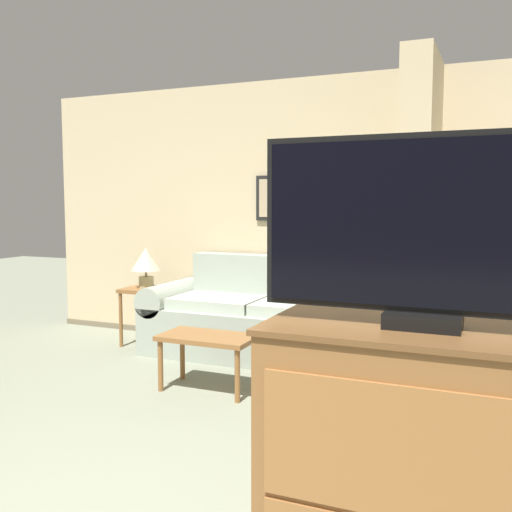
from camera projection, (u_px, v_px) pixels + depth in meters
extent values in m
cube|color=#CCB78E|center=(326.00, 215.00, 5.45)|extent=(6.24, 0.12, 2.60)
cube|color=#70644E|center=(323.00, 347.00, 5.50)|extent=(6.24, 0.02, 0.06)
cube|color=black|center=(278.00, 198.00, 5.54)|extent=(0.46, 0.02, 0.44)
cube|color=tan|center=(278.00, 198.00, 5.53)|extent=(0.39, 0.01, 0.37)
cube|color=#CCB78E|center=(419.00, 218.00, 4.64)|extent=(0.24, 0.86, 2.60)
cube|color=#99A393|center=(261.00, 333.00, 5.25)|extent=(1.66, 0.84, 0.44)
cube|color=#99A393|center=(274.00, 280.00, 5.50)|extent=(1.66, 0.20, 0.47)
cube|color=#99A393|center=(171.00, 324.00, 5.63)|extent=(0.26, 0.84, 0.44)
cylinder|color=#99A393|center=(171.00, 297.00, 5.60)|extent=(0.28, 0.84, 0.28)
cube|color=#99A393|center=(364.00, 343.00, 4.88)|extent=(0.26, 0.84, 0.44)
cylinder|color=#99A393|center=(365.00, 311.00, 4.85)|extent=(0.28, 0.84, 0.28)
cube|color=#AAB5A4|center=(218.00, 302.00, 5.34)|extent=(0.81, 0.60, 0.10)
cube|color=#AAB5A4|center=(302.00, 308.00, 5.02)|extent=(0.81, 0.60, 0.10)
cube|color=brown|center=(208.00, 337.00, 4.31)|extent=(0.72, 0.40, 0.04)
cylinder|color=brown|center=(161.00, 366.00, 4.31)|extent=(0.04, 0.04, 0.39)
cylinder|color=brown|center=(237.00, 376.00, 4.06)|extent=(0.04, 0.04, 0.39)
cylinder|color=brown|center=(182.00, 355.00, 4.61)|extent=(0.04, 0.04, 0.39)
cylinder|color=brown|center=(255.00, 364.00, 4.35)|extent=(0.04, 0.04, 0.39)
cube|color=brown|center=(146.00, 290.00, 5.69)|extent=(0.43, 0.43, 0.04)
cylinder|color=brown|center=(121.00, 320.00, 5.62)|extent=(0.04, 0.04, 0.54)
cylinder|color=brown|center=(152.00, 323.00, 5.48)|extent=(0.04, 0.04, 0.54)
cylinder|color=brown|center=(142.00, 313.00, 5.96)|extent=(0.04, 0.04, 0.54)
cylinder|color=brown|center=(172.00, 316.00, 5.82)|extent=(0.04, 0.04, 0.54)
cylinder|color=tan|center=(146.00, 282.00, 5.68)|extent=(0.15, 0.15, 0.11)
cylinder|color=tan|center=(146.00, 273.00, 5.68)|extent=(0.02, 0.02, 0.06)
cone|color=beige|center=(146.00, 259.00, 5.66)|extent=(0.30, 0.30, 0.23)
cube|color=brown|center=(418.00, 484.00, 1.88)|extent=(1.00, 0.47, 1.01)
cube|color=brown|center=(423.00, 331.00, 1.83)|extent=(1.02, 0.50, 0.02)
cube|color=#946133|center=(409.00, 455.00, 1.64)|extent=(0.90, 0.01, 0.40)
cube|color=black|center=(423.00, 320.00, 1.83)|extent=(0.24, 0.16, 0.05)
cube|color=black|center=(426.00, 224.00, 1.80)|extent=(1.07, 0.04, 0.57)
cube|color=black|center=(425.00, 224.00, 1.78)|extent=(1.03, 0.01, 0.53)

